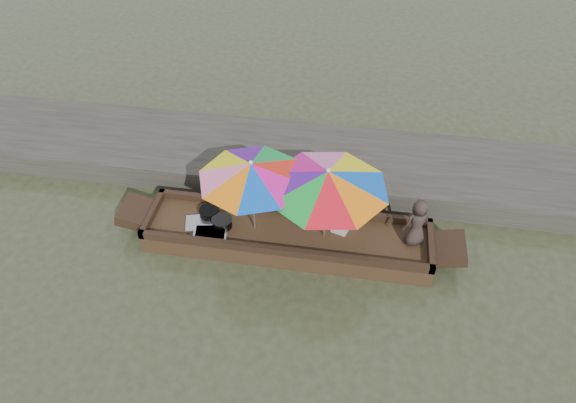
# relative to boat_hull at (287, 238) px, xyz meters

# --- Properties ---
(water) EXTENTS (80.00, 80.00, 0.00)m
(water) POSITION_rel_boat_hull_xyz_m (0.00, 0.00, -0.17)
(water) COLOR #303520
(water) RESTS_ON ground
(dock) EXTENTS (22.00, 2.20, 0.50)m
(dock) POSITION_rel_boat_hull_xyz_m (0.00, 2.20, 0.08)
(dock) COLOR #2D2B26
(dock) RESTS_ON ground
(boat_hull) EXTENTS (5.18, 1.20, 0.35)m
(boat_hull) POSITION_rel_boat_hull_xyz_m (0.00, 0.00, 0.00)
(boat_hull) COLOR black
(boat_hull) RESTS_ON water
(cooking_pot) EXTENTS (0.36, 0.36, 0.19)m
(cooking_pot) POSITION_rel_boat_hull_xyz_m (-1.48, 0.14, 0.27)
(cooking_pot) COLOR black
(cooking_pot) RESTS_ON boat_hull
(tray_crayfish) EXTENTS (0.65, 0.50, 0.09)m
(tray_crayfish) POSITION_rel_boat_hull_xyz_m (-1.34, -0.32, 0.22)
(tray_crayfish) COLOR silver
(tray_crayfish) RESTS_ON boat_hull
(tray_scallop) EXTENTS (0.68, 0.55, 0.06)m
(tray_scallop) POSITION_rel_boat_hull_xyz_m (-1.57, -0.07, 0.21)
(tray_scallop) COLOR silver
(tray_scallop) RESTS_ON boat_hull
(charcoal_grill) EXTENTS (0.36, 0.36, 0.17)m
(charcoal_grill) POSITION_rel_boat_hull_xyz_m (-1.19, -0.05, 0.26)
(charcoal_grill) COLOR black
(charcoal_grill) RESTS_ON boat_hull
(supply_bag) EXTENTS (0.33, 0.30, 0.26)m
(supply_bag) POSITION_rel_boat_hull_xyz_m (0.94, 0.18, 0.30)
(supply_bag) COLOR silver
(supply_bag) RESTS_ON boat_hull
(vendor) EXTENTS (0.56, 0.49, 0.97)m
(vendor) POSITION_rel_boat_hull_xyz_m (2.24, 0.10, 0.66)
(vendor) COLOR #312622
(vendor) RESTS_ON boat_hull
(umbrella_bow) EXTENTS (1.92, 1.92, 1.55)m
(umbrella_bow) POSITION_rel_boat_hull_xyz_m (-0.60, 0.00, 0.95)
(umbrella_bow) COLOR red
(umbrella_bow) RESTS_ON boat_hull
(umbrella_stern) EXTENTS (2.50, 2.50, 1.55)m
(umbrella_stern) POSITION_rel_boat_hull_xyz_m (0.67, 0.00, 0.95)
(umbrella_stern) COLOR blue
(umbrella_stern) RESTS_ON boat_hull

